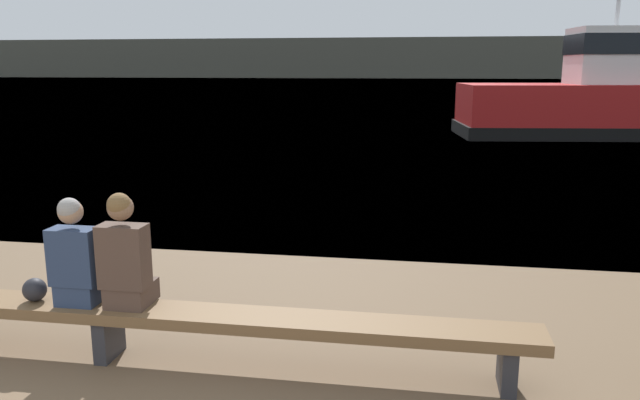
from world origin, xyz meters
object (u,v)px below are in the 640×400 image
bench_main (107,314)px  person_left (76,258)px  person_right (125,257)px  shopping_bag (35,290)px  tugboat_red (607,103)px

bench_main → person_left: bearing=178.2°
person_right → shopping_bag: person_right is taller
person_left → person_right: bearing=-0.3°
person_left → person_right: 0.46m
shopping_bag → tugboat_red: tugboat_red is taller
person_left → tugboat_red: size_ratio=0.09×
person_left → tugboat_red: tugboat_red is taller
bench_main → tugboat_red: 21.64m
bench_main → shopping_bag: shopping_bag is taller
person_right → shopping_bag: (-0.87, -0.01, -0.34)m
person_right → person_left: bearing=179.7°
person_left → shopping_bag: size_ratio=4.58×
bench_main → person_left: person_left is taller
person_left → tugboat_red: bearing=64.1°
person_right → shopping_bag: 0.94m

